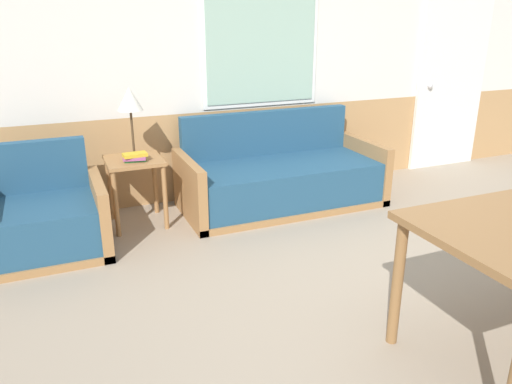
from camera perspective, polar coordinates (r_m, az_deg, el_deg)
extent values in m
plane|color=gray|center=(3.34, 21.12, -13.09)|extent=(16.00, 16.00, 0.00)
cube|color=tan|center=(5.20, 1.73, 5.10)|extent=(7.20, 0.06, 0.85)
cube|color=silver|center=(5.03, 1.89, 20.15)|extent=(7.20, 0.06, 1.85)
cube|color=white|center=(4.95, 0.62, 17.47)|extent=(1.20, 0.01, 1.33)
cube|color=#99BCA8|center=(4.94, 0.64, 17.46)|extent=(1.12, 0.02, 1.25)
cube|color=#9E7042|center=(4.79, 2.96, -1.18)|extent=(1.89, 0.85, 0.06)
cube|color=navy|center=(4.71, 3.11, 1.12)|extent=(1.73, 0.77, 0.36)
cube|color=navy|center=(4.95, 1.19, 6.80)|extent=(1.73, 0.10, 0.43)
cube|color=#9E7042|center=(4.41, -7.65, 0.23)|extent=(0.08, 0.85, 0.56)
cube|color=#9E7042|center=(5.15, 12.13, 2.82)|extent=(0.08, 0.85, 0.56)
cube|color=#9E7042|center=(4.19, -22.54, -5.97)|extent=(0.89, 0.78, 0.06)
cube|color=navy|center=(4.09, -22.90, -3.55)|extent=(0.73, 0.70, 0.34)
cube|color=navy|center=(4.32, -23.63, 2.77)|extent=(0.73, 0.10, 0.40)
cube|color=#9E7042|center=(4.10, -17.36, -2.19)|extent=(0.08, 0.78, 0.54)
cube|color=#9E7042|center=(4.32, -13.80, 3.52)|extent=(0.46, 0.46, 0.03)
cylinder|color=#9E7042|center=(4.20, -15.71, -1.39)|extent=(0.04, 0.04, 0.56)
cylinder|color=#9E7042|center=(4.25, -10.35, -0.66)|extent=(0.04, 0.04, 0.56)
cylinder|color=#9E7042|center=(4.57, -16.40, 0.30)|extent=(0.04, 0.04, 0.56)
cylinder|color=#9E7042|center=(4.63, -11.47, 0.94)|extent=(0.04, 0.04, 0.56)
cylinder|color=#4C3823|center=(4.39, -13.73, 4.13)|extent=(0.17, 0.17, 0.02)
cylinder|color=#4C3823|center=(4.35, -13.94, 6.63)|extent=(0.02, 0.02, 0.37)
cone|color=silver|center=(4.29, -14.25, 10.29)|extent=(0.21, 0.21, 0.19)
cube|color=#2D7F3D|center=(4.24, -13.63, 3.59)|extent=(0.19, 0.13, 0.02)
cube|color=#994C84|center=(4.24, -13.70, 3.86)|extent=(0.20, 0.17, 0.02)
cube|color=gold|center=(4.22, -13.68, 4.16)|extent=(0.20, 0.12, 0.03)
cylinder|color=olive|center=(2.83, 15.84, -10.02)|extent=(0.06, 0.06, 0.74)
cube|color=white|center=(6.31, 21.39, 11.79)|extent=(0.94, 0.04, 2.02)
sphere|color=silver|center=(6.06, 19.30, 11.37)|extent=(0.06, 0.06, 0.06)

